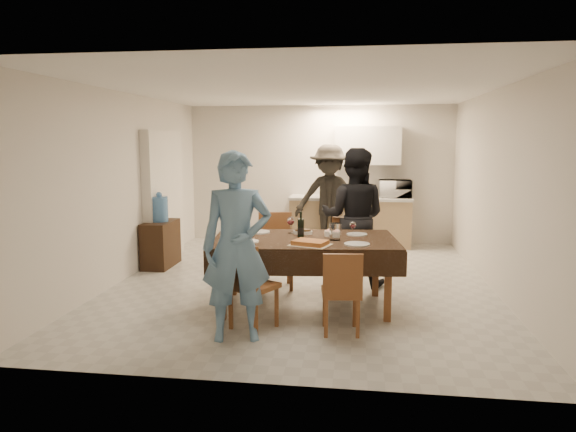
% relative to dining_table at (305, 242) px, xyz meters
% --- Properties ---
extents(floor, '(5.00, 6.00, 0.02)m').
position_rel_dining_table_xyz_m(floor, '(-0.13, 1.03, -0.78)').
color(floor, '#A0A09B').
rests_on(floor, ground).
extents(ceiling, '(5.00, 6.00, 0.02)m').
position_rel_dining_table_xyz_m(ceiling, '(-0.13, 1.03, 1.82)').
color(ceiling, white).
rests_on(ceiling, wall_back).
extents(wall_back, '(5.00, 0.02, 2.60)m').
position_rel_dining_table_xyz_m(wall_back, '(-0.13, 4.03, 0.52)').
color(wall_back, beige).
rests_on(wall_back, floor).
extents(wall_front, '(5.00, 0.02, 2.60)m').
position_rel_dining_table_xyz_m(wall_front, '(-0.13, -1.97, 0.52)').
color(wall_front, beige).
rests_on(wall_front, floor).
extents(wall_left, '(0.02, 6.00, 2.60)m').
position_rel_dining_table_xyz_m(wall_left, '(-2.63, 1.03, 0.52)').
color(wall_left, beige).
rests_on(wall_left, floor).
extents(wall_right, '(0.02, 6.00, 2.60)m').
position_rel_dining_table_xyz_m(wall_right, '(2.37, 1.03, 0.52)').
color(wall_right, beige).
rests_on(wall_right, floor).
extents(stub_partition, '(0.15, 1.40, 2.10)m').
position_rel_dining_table_xyz_m(stub_partition, '(-2.55, 2.23, 0.27)').
color(stub_partition, beige).
rests_on(stub_partition, floor).
extents(kitchen_base_cabinet, '(2.20, 0.60, 0.86)m').
position_rel_dining_table_xyz_m(kitchen_base_cabinet, '(0.47, 3.71, -0.35)').
color(kitchen_base_cabinet, tan).
rests_on(kitchen_base_cabinet, floor).
extents(kitchen_worktop, '(2.24, 0.64, 0.05)m').
position_rel_dining_table_xyz_m(kitchen_worktop, '(0.47, 3.71, 0.10)').
color(kitchen_worktop, beige).
rests_on(kitchen_worktop, kitchen_base_cabinet).
extents(upper_cabinet, '(1.20, 0.34, 0.70)m').
position_rel_dining_table_xyz_m(upper_cabinet, '(0.77, 3.85, 1.07)').
color(upper_cabinet, silver).
rests_on(upper_cabinet, wall_back).
extents(dining_table, '(2.21, 1.44, 0.82)m').
position_rel_dining_table_xyz_m(dining_table, '(0.00, 0.00, 0.00)').
color(dining_table, black).
rests_on(dining_table, floor).
extents(chair_near_left, '(0.57, 0.59, 0.50)m').
position_rel_dining_table_xyz_m(chair_near_left, '(-0.45, -0.84, -0.22)').
color(chair_near_left, brown).
rests_on(chair_near_left, floor).
extents(chair_near_right, '(0.43, 0.43, 0.46)m').
position_rel_dining_table_xyz_m(chair_near_right, '(0.45, -0.83, -0.26)').
color(chair_near_right, brown).
rests_on(chair_near_right, floor).
extents(chair_far_left, '(0.54, 0.54, 0.53)m').
position_rel_dining_table_xyz_m(chair_far_left, '(-0.45, 0.66, -0.18)').
color(chair_far_left, brown).
rests_on(chair_far_left, floor).
extents(chair_far_right, '(0.48, 0.48, 0.50)m').
position_rel_dining_table_xyz_m(chair_far_right, '(0.45, 0.66, -0.21)').
color(chair_far_right, brown).
rests_on(chair_far_right, floor).
extents(console, '(0.38, 0.76, 0.70)m').
position_rel_dining_table_xyz_m(console, '(-2.41, 1.68, -0.43)').
color(console, black).
rests_on(console, floor).
extents(water_jug, '(0.26, 0.26, 0.38)m').
position_rel_dining_table_xyz_m(water_jug, '(-2.41, 1.68, 0.12)').
color(water_jug, '#4E87CD').
rests_on(water_jug, console).
extents(wine_bottle, '(0.08, 0.08, 0.31)m').
position_rel_dining_table_xyz_m(wine_bottle, '(-0.05, 0.05, 0.19)').
color(wine_bottle, black).
rests_on(wine_bottle, dining_table).
extents(water_pitcher, '(0.13, 0.13, 0.19)m').
position_rel_dining_table_xyz_m(water_pitcher, '(0.35, -0.05, 0.13)').
color(water_pitcher, white).
rests_on(water_pitcher, dining_table).
extents(savoury_tart, '(0.49, 0.43, 0.05)m').
position_rel_dining_table_xyz_m(savoury_tart, '(0.10, -0.38, 0.06)').
color(savoury_tart, '#B66F35').
rests_on(savoury_tart, dining_table).
extents(salad_bowl, '(0.17, 0.17, 0.06)m').
position_rel_dining_table_xyz_m(salad_bowl, '(0.30, 0.18, 0.07)').
color(salad_bowl, white).
rests_on(salad_bowl, dining_table).
extents(mushroom_dish, '(0.21, 0.21, 0.04)m').
position_rel_dining_table_xyz_m(mushroom_dish, '(-0.05, 0.28, 0.06)').
color(mushroom_dish, white).
rests_on(mushroom_dish, dining_table).
extents(wine_glass_a, '(0.08, 0.08, 0.17)m').
position_rel_dining_table_xyz_m(wine_glass_a, '(-0.55, -0.25, 0.13)').
color(wine_glass_a, white).
rests_on(wine_glass_a, dining_table).
extents(wine_glass_b, '(0.08, 0.08, 0.17)m').
position_rel_dining_table_xyz_m(wine_glass_b, '(0.55, 0.25, 0.12)').
color(wine_glass_b, white).
rests_on(wine_glass_b, dining_table).
extents(wine_glass_c, '(0.09, 0.09, 0.21)m').
position_rel_dining_table_xyz_m(wine_glass_c, '(-0.20, 0.30, 0.14)').
color(wine_glass_c, white).
rests_on(wine_glass_c, dining_table).
extents(plate_near_left, '(0.24, 0.24, 0.01)m').
position_rel_dining_table_xyz_m(plate_near_left, '(-0.60, -0.30, 0.04)').
color(plate_near_left, white).
rests_on(plate_near_left, dining_table).
extents(plate_near_right, '(0.28, 0.28, 0.02)m').
position_rel_dining_table_xyz_m(plate_near_right, '(0.60, -0.30, 0.05)').
color(plate_near_right, white).
rests_on(plate_near_right, dining_table).
extents(plate_far_left, '(0.28, 0.28, 0.02)m').
position_rel_dining_table_xyz_m(plate_far_left, '(-0.60, 0.30, 0.05)').
color(plate_far_left, white).
rests_on(plate_far_left, dining_table).
extents(plate_far_right, '(0.25, 0.25, 0.01)m').
position_rel_dining_table_xyz_m(plate_far_right, '(0.60, 0.30, 0.04)').
color(plate_far_right, white).
rests_on(plate_far_right, dining_table).
extents(microwave, '(0.58, 0.39, 0.32)m').
position_rel_dining_table_xyz_m(microwave, '(1.28, 3.71, 0.29)').
color(microwave, silver).
rests_on(microwave, kitchen_worktop).
extents(person_near, '(0.76, 0.60, 1.84)m').
position_rel_dining_table_xyz_m(person_near, '(-0.55, -1.05, 0.14)').
color(person_near, '#5F8AB3').
rests_on(person_near, floor).
extents(person_far, '(0.98, 0.81, 1.84)m').
position_rel_dining_table_xyz_m(person_far, '(0.55, 1.05, 0.14)').
color(person_far, black).
rests_on(person_far, floor).
extents(person_kitchen, '(1.21, 0.70, 1.87)m').
position_rel_dining_table_xyz_m(person_kitchen, '(0.10, 3.26, 0.16)').
color(person_kitchen, black).
rests_on(person_kitchen, floor).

